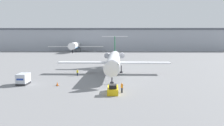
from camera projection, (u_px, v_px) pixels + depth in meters
ground_plane at (111, 93)px, 40.21m from camera, size 600.00×600.00×0.00m
terminal_building at (114, 39)px, 158.32m from camera, size 180.00×16.80×15.89m
airplane_main at (114, 60)px, 60.50m from camera, size 31.30×33.05×10.38m
pushback_tug at (113, 90)px, 39.88m from camera, size 1.95×4.46×1.80m
luggage_cart at (23, 79)px, 46.98m from camera, size 2.05×3.25×2.38m
worker_near_tug at (122, 87)px, 40.18m from camera, size 0.40×0.26×1.87m
worker_by_wing at (77, 72)px, 57.35m from camera, size 0.40×0.24×1.67m
traffic_cone_left at (57, 84)px, 45.83m from camera, size 0.64×0.64×0.80m
airplane_parked_far_left at (76, 45)px, 145.59m from camera, size 36.95×33.43×11.54m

